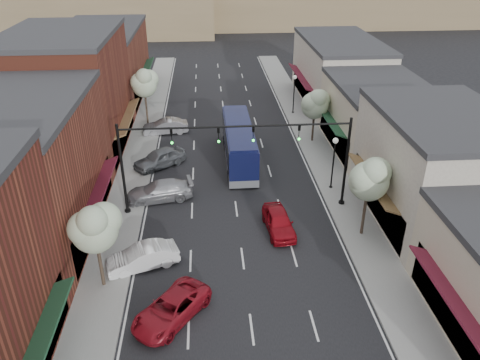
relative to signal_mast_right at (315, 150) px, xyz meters
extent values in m
plane|color=black|center=(-5.62, -8.00, -4.62)|extent=(160.00, 160.00, 0.00)
cube|color=gray|center=(-14.02, 10.50, -4.55)|extent=(2.80, 73.00, 0.15)
cube|color=gray|center=(2.78, 10.50, -4.55)|extent=(2.80, 73.00, 0.15)
cube|color=gray|center=(-12.62, 10.50, -4.55)|extent=(0.25, 73.00, 0.17)
cube|color=gray|center=(1.38, 10.50, -4.55)|extent=(0.25, 73.00, 0.17)
cube|color=brown|center=(-19.92, -2.00, -0.12)|extent=(9.00, 14.00, 9.00)
cube|color=#2D2D30|center=(-19.92, -2.00, 4.58)|extent=(9.20, 14.10, 0.40)
cube|color=black|center=(-15.72, -2.00, -3.02)|extent=(0.60, 11.90, 2.60)
cube|color=maroon|center=(-14.92, -2.00, -1.52)|extent=(1.07, 9.80, 0.49)
cube|color=brown|center=(-19.92, 12.00, 0.63)|extent=(9.00, 14.00, 10.50)
cube|color=#2D2D30|center=(-19.92, 12.00, 6.08)|extent=(9.20, 14.10, 0.40)
cube|color=black|center=(-15.72, 12.00, -3.02)|extent=(0.60, 11.90, 2.60)
cube|color=brown|center=(-14.92, 12.00, -1.52)|extent=(1.07, 9.80, 0.49)
cube|color=brown|center=(-19.92, 28.00, -0.62)|extent=(9.00, 18.00, 8.00)
cube|color=#2D2D30|center=(-19.92, 28.00, 3.58)|extent=(9.20, 18.10, 0.40)
cube|color=black|center=(-15.72, 28.00, -3.02)|extent=(0.60, 15.30, 2.60)
cube|color=#1A4229|center=(-14.92, 28.00, -1.52)|extent=(1.07, 12.60, 0.49)
cube|color=black|center=(4.48, -14.00, -3.02)|extent=(0.60, 10.20, 2.60)
cube|color=maroon|center=(3.68, -14.00, -1.52)|extent=(1.07, 8.40, 0.49)
cube|color=beige|center=(8.18, -2.00, -0.87)|extent=(8.00, 12.00, 7.50)
cube|color=#2D2D30|center=(8.18, -2.00, 3.08)|extent=(8.20, 12.10, 0.40)
cube|color=black|center=(4.48, -2.00, -3.02)|extent=(0.60, 10.20, 2.60)
cube|color=brown|center=(3.68, -2.00, -1.52)|extent=(1.07, 8.40, 0.49)
cube|color=#C1B299|center=(8.18, 10.00, -1.62)|extent=(8.00, 12.00, 6.00)
cube|color=#2D2D30|center=(8.18, 10.00, 1.58)|extent=(8.20, 12.10, 0.40)
cube|color=black|center=(4.48, 10.00, -3.02)|extent=(0.60, 10.20, 2.60)
cube|color=#1A4229|center=(3.68, 10.00, -1.52)|extent=(1.07, 8.40, 0.49)
cube|color=beige|center=(8.18, 24.00, -1.12)|extent=(8.00, 16.00, 7.00)
cube|color=#2D2D30|center=(8.18, 24.00, 2.58)|extent=(8.20, 16.10, 0.40)
cube|color=black|center=(4.48, 24.00, -3.02)|extent=(0.60, 13.60, 2.60)
cube|color=maroon|center=(3.68, 24.00, -1.52)|extent=(1.07, 11.20, 0.49)
cube|color=#7A6647|center=(-30.62, 70.00, -0.62)|extent=(50.00, 20.00, 8.00)
cylinder|color=black|center=(2.38, 0.00, -4.47)|extent=(0.44, 0.44, 0.30)
cylinder|color=black|center=(2.38, 0.00, -1.12)|extent=(0.20, 0.20, 7.00)
cylinder|color=black|center=(-1.62, 0.00, 1.98)|extent=(8.00, 0.14, 0.14)
imported|color=black|center=(-1.22, 0.00, 1.38)|extent=(0.18, 0.46, 1.10)
sphere|color=#19E533|center=(-1.22, -0.12, 0.96)|extent=(0.18, 0.18, 0.18)
imported|color=black|center=(-4.42, 0.00, 1.38)|extent=(0.18, 0.46, 1.10)
sphere|color=#19E533|center=(-4.42, -0.12, 0.96)|extent=(0.18, 0.18, 0.18)
cylinder|color=black|center=(-13.62, 0.00, -4.47)|extent=(0.44, 0.44, 0.30)
cylinder|color=black|center=(-13.62, 0.00, -1.12)|extent=(0.20, 0.20, 7.00)
cylinder|color=black|center=(-9.62, 0.00, 1.98)|extent=(8.00, 0.14, 0.14)
imported|color=black|center=(-10.02, 0.00, 1.38)|extent=(0.18, 0.46, 1.10)
sphere|color=#19E533|center=(-10.02, -0.12, 0.96)|extent=(0.18, 0.18, 0.18)
imported|color=black|center=(-6.82, 0.00, 1.38)|extent=(0.18, 0.46, 1.10)
sphere|color=#19E533|center=(-6.82, -0.12, 0.96)|extent=(0.18, 0.18, 0.18)
cylinder|color=#47382B|center=(2.68, -4.00, -2.77)|extent=(0.20, 0.20, 3.71)
sphere|color=#A5C497|center=(2.68, -4.00, -0.45)|extent=(2.60, 2.60, 2.60)
sphere|color=#A5C497|center=(3.18, -3.70, 0.02)|extent=(2.00, 2.00, 2.00)
sphere|color=#A5C497|center=(2.28, -4.30, -0.10)|extent=(1.90, 1.90, 1.90)
sphere|color=#A5C497|center=(2.78, -4.50, 0.48)|extent=(1.70, 1.70, 1.70)
cylinder|color=#47382B|center=(2.68, 12.00, -2.96)|extent=(0.20, 0.20, 3.33)
sphere|color=#A5C497|center=(2.68, 12.00, -0.88)|extent=(2.60, 2.60, 2.60)
sphere|color=#A5C497|center=(3.18, 12.30, -0.46)|extent=(2.00, 2.00, 2.00)
sphere|color=#A5C497|center=(2.28, 11.70, -0.57)|extent=(1.90, 1.90, 1.90)
sphere|color=#A5C497|center=(2.78, 11.50, -0.05)|extent=(1.70, 1.70, 1.70)
cylinder|color=#47382B|center=(-13.92, -8.00, -2.86)|extent=(0.20, 0.20, 3.52)
sphere|color=#A5C497|center=(-13.92, -8.00, -0.66)|extent=(2.60, 2.60, 2.60)
sphere|color=#A5C497|center=(-13.42, -7.70, -0.22)|extent=(2.00, 2.00, 2.00)
sphere|color=#A5C497|center=(-14.32, -8.30, -0.33)|extent=(1.90, 1.90, 1.90)
sphere|color=#A5C497|center=(-13.82, -8.50, 0.22)|extent=(1.70, 1.70, 1.70)
cylinder|color=#47382B|center=(-13.92, 18.00, -2.70)|extent=(0.20, 0.20, 3.84)
sphere|color=#A5C497|center=(-13.92, 18.00, -0.30)|extent=(2.60, 2.60, 2.60)
sphere|color=#A5C497|center=(-13.42, 18.30, 0.18)|extent=(2.00, 2.00, 2.00)
sphere|color=#A5C497|center=(-14.32, 17.70, 0.06)|extent=(1.90, 1.90, 1.90)
sphere|color=#A5C497|center=(-13.82, 17.50, 0.66)|extent=(1.70, 1.70, 1.70)
cylinder|color=black|center=(2.18, 2.50, -4.52)|extent=(0.28, 0.28, 0.20)
cylinder|color=black|center=(2.18, 2.50, -2.62)|extent=(0.12, 0.12, 4.00)
sphere|color=white|center=(2.18, 2.50, -0.40)|extent=(0.44, 0.44, 0.44)
cylinder|color=black|center=(2.18, 20.00, -4.52)|extent=(0.28, 0.28, 0.20)
cylinder|color=black|center=(2.18, 20.00, -2.62)|extent=(0.12, 0.12, 4.00)
sphere|color=white|center=(2.18, 20.00, -0.40)|extent=(0.44, 0.44, 0.44)
cube|color=#0D1135|center=(-4.82, 8.31, -2.79)|extent=(2.46, 11.03, 2.76)
cube|color=#595B60|center=(-4.82, 8.31, -4.12)|extent=(2.48, 11.05, 0.64)
cube|color=black|center=(-4.82, 8.31, -2.42)|extent=(2.52, 10.15, 1.01)
cube|color=#0D1135|center=(-4.82, 8.31, -1.36)|extent=(2.27, 10.59, 0.23)
cube|color=black|center=(-4.78, 2.85, -2.24)|extent=(1.91, 0.09, 1.10)
cylinder|color=black|center=(-5.88, 4.45, -4.14)|extent=(0.30, 0.96, 0.95)
cylinder|color=black|center=(-3.71, 4.46, -4.14)|extent=(0.30, 0.96, 0.95)
cylinder|color=black|center=(-5.93, 11.79, -4.14)|extent=(0.30, 0.96, 0.95)
cylinder|color=black|center=(-3.76, 11.80, -4.14)|extent=(0.30, 0.96, 0.95)
cylinder|color=black|center=(-5.92, 10.50, -4.14)|extent=(0.30, 0.96, 0.95)
cylinder|color=black|center=(-3.75, 10.52, -4.14)|extent=(0.30, 0.96, 0.95)
imported|color=maroon|center=(-2.90, -3.08, -3.88)|extent=(2.12, 4.51, 1.49)
imported|color=maroon|center=(-9.82, -10.87, -3.95)|extent=(4.69, 5.17, 1.34)
imported|color=white|center=(-11.82, -6.37, -3.90)|extent=(4.67, 2.91, 1.45)
imported|color=#9F9FA4|center=(-11.41, 1.84, -3.88)|extent=(5.40, 2.94, 1.48)
imported|color=#5A5D62|center=(-11.82, 7.59, -3.81)|extent=(4.94, 4.41, 1.62)
imported|color=#9E9EA3|center=(-11.82, 15.23, -3.87)|extent=(4.72, 2.19, 1.50)
camera|label=1|loc=(-7.57, -29.75, 13.82)|focal=35.00mm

